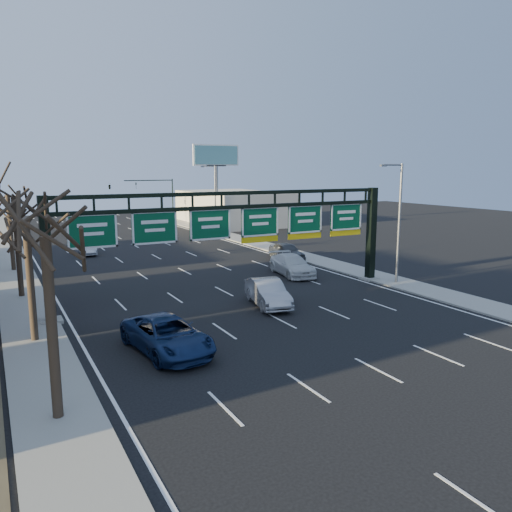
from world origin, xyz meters
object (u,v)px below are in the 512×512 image
sign_gantry (238,230)px  car_silver_sedan (268,293)px  car_white_wagon (292,265)px  car_blue_suv (167,335)px

sign_gantry → car_silver_sedan: sign_gantry is taller
sign_gantry → car_silver_sedan: 4.72m
car_silver_sedan → car_white_wagon: car_silver_sedan is taller
car_white_wagon → car_silver_sedan: bearing=-123.3°
car_blue_suv → sign_gantry: bearing=38.2°
sign_gantry → car_blue_suv: 11.30m
car_silver_sedan → car_blue_suv: bearing=-137.8°
car_blue_suv → car_silver_sedan: size_ratio=1.18×
car_blue_suv → car_white_wagon: bearing=32.3°
car_blue_suv → car_silver_sedan: car_silver_sedan is taller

